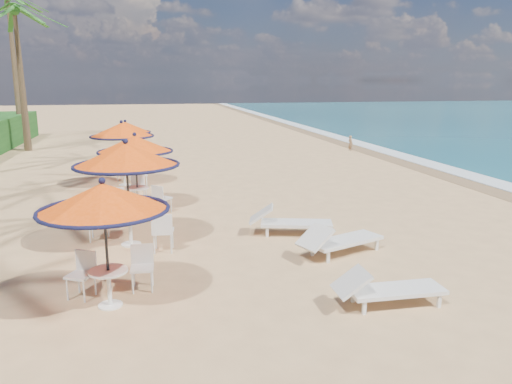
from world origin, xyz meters
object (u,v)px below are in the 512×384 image
at_px(station_1, 127,165).
at_px(lounger_near, 385,288).
at_px(station_4, 126,134).
at_px(lounger_mid, 338,240).
at_px(lounger_far, 288,221).
at_px(station_0, 104,208).
at_px(station_3, 123,136).
at_px(station_2, 136,154).

distance_m(station_1, lounger_near, 6.66).
xyz_separation_m(station_1, station_4, (-0.35, 10.66, -0.33)).
height_order(station_4, lounger_mid, station_4).
xyz_separation_m(lounger_near, lounger_far, (-0.52, 4.54, 0.02)).
relative_size(station_0, station_3, 0.94).
bearing_deg(station_3, station_4, 89.68).
distance_m(station_1, station_4, 10.67).
bearing_deg(station_3, lounger_far, -59.58).
relative_size(station_3, lounger_far, 1.11).
bearing_deg(station_0, lounger_far, 38.12).
xyz_separation_m(station_0, station_4, (-0.07, 14.07, -0.12)).
bearing_deg(station_2, lounger_near, -61.42).
distance_m(station_1, station_2, 3.59).
bearing_deg(station_1, station_0, -94.83).
bearing_deg(station_4, station_3, -90.32).
relative_size(station_0, lounger_far, 1.04).
height_order(station_2, station_3, station_3).
distance_m(station_0, lounger_far, 5.70).
height_order(station_4, lounger_far, station_4).
bearing_deg(station_4, station_0, -89.73).
distance_m(station_0, station_1, 3.42).
height_order(station_2, lounger_near, station_2).
relative_size(station_2, station_4, 1.05).
height_order(station_0, station_2, station_2).
bearing_deg(station_4, lounger_mid, -67.71).
bearing_deg(station_1, lounger_mid, -20.71).
bearing_deg(station_0, station_2, 86.39).
xyz_separation_m(station_1, lounger_far, (4.05, 0.00, -1.66)).
xyz_separation_m(station_1, lounger_near, (4.57, -4.53, -1.68)).
distance_m(station_1, lounger_far, 4.38).
height_order(station_0, lounger_near, station_0).
bearing_deg(lounger_near, station_1, 136.56).
bearing_deg(lounger_far, lounger_mid, -52.83).
distance_m(station_3, station_4, 3.14).
bearing_deg(station_3, lounger_mid, -61.22).
relative_size(station_4, lounger_far, 1.02).
height_order(lounger_near, lounger_mid, lounger_mid).
height_order(station_2, lounger_far, station_2).
relative_size(station_2, station_3, 0.97).
bearing_deg(station_1, lounger_far, 0.01).
relative_size(station_4, lounger_mid, 1.02).
bearing_deg(lounger_mid, station_3, 98.01).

